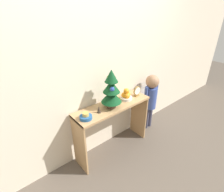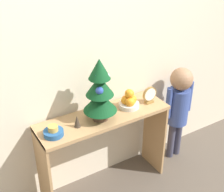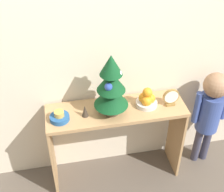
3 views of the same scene
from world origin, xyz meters
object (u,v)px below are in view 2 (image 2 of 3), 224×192
(mini_tree, at_px, (100,91))
(desk_clock, at_px, (150,95))
(singing_bowl, at_px, (53,132))
(fruit_bowl, at_px, (129,101))
(child_figure, at_px, (179,102))
(figurine, at_px, (77,121))

(mini_tree, bearing_deg, desk_clock, -0.36)
(singing_bowl, height_order, desk_clock, desk_clock)
(fruit_bowl, bearing_deg, mini_tree, -174.23)
(desk_clock, bearing_deg, singing_bowl, -179.46)
(child_figure, bearing_deg, mini_tree, -177.36)
(child_figure, bearing_deg, fruit_bowl, -178.93)
(singing_bowl, relative_size, figurine, 1.50)
(fruit_bowl, relative_size, desk_clock, 1.13)
(fruit_bowl, bearing_deg, figurine, -176.12)
(mini_tree, bearing_deg, fruit_bowl, 5.77)
(mini_tree, relative_size, singing_bowl, 3.46)
(fruit_bowl, distance_m, desk_clock, 0.19)
(mini_tree, distance_m, singing_bowl, 0.45)
(mini_tree, bearing_deg, figurine, -178.87)
(singing_bowl, xyz_separation_m, figurine, (0.19, 0.01, 0.02))
(singing_bowl, distance_m, figurine, 0.19)
(figurine, distance_m, child_figure, 1.09)
(singing_bowl, bearing_deg, fruit_bowl, 3.39)
(fruit_bowl, height_order, child_figure, child_figure)
(fruit_bowl, height_order, singing_bowl, fruit_bowl)
(child_figure, bearing_deg, singing_bowl, -177.67)
(singing_bowl, xyz_separation_m, child_figure, (1.26, 0.05, -0.16))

